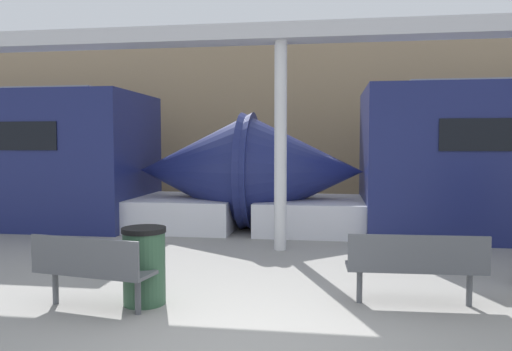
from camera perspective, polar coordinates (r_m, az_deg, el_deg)
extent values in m
plane|color=gray|center=(5.01, -1.49, -18.93)|extent=(60.00, 60.00, 0.00)
cube|color=#9E8460|center=(15.00, 5.38, 5.81)|extent=(56.00, 0.20, 5.00)
cone|color=navy|center=(11.14, 5.26, 0.49)|extent=(2.68, 2.63, 2.63)
cube|color=silver|center=(11.22, 6.53, -4.46)|extent=(2.41, 2.46, 0.70)
cone|color=navy|center=(11.53, -6.83, 0.59)|extent=(2.68, 2.63, 2.63)
cube|color=silver|center=(11.69, -8.00, -4.15)|extent=(2.41, 2.46, 0.70)
cube|color=#4C4F54|center=(6.34, 17.63, -10.01)|extent=(1.62, 0.51, 0.04)
cube|color=#4C4F54|center=(6.10, 18.05, -8.40)|extent=(1.60, 0.10, 0.41)
cylinder|color=#4C4F54|center=(6.30, 11.75, -12.18)|extent=(0.07, 0.07, 0.43)
cylinder|color=#4C4F54|center=(6.56, 23.20, -11.78)|extent=(0.07, 0.07, 0.43)
cube|color=#4C4F54|center=(6.18, -17.92, -10.37)|extent=(1.48, 0.69, 0.04)
cube|color=#4C4F54|center=(5.98, -19.12, -8.67)|extent=(1.41, 0.29, 0.41)
cylinder|color=#4C4F54|center=(6.59, -21.94, -11.68)|extent=(0.07, 0.07, 0.43)
cylinder|color=#4C4F54|center=(5.93, -13.35, -13.21)|extent=(0.07, 0.07, 0.43)
cylinder|color=#2D5138|center=(6.23, -12.65, -10.29)|extent=(0.50, 0.50, 0.87)
cylinder|color=black|center=(6.13, -12.71, -6.09)|extent=(0.53, 0.53, 0.06)
cylinder|color=silver|center=(8.99, 2.82, 3.30)|extent=(0.23, 0.23, 3.74)
cube|color=#B7B7BC|center=(9.20, 2.86, 15.92)|extent=(28.00, 0.60, 0.28)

